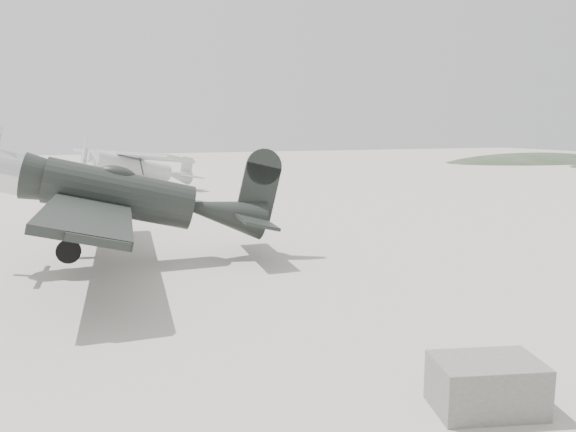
% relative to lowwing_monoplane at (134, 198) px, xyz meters
% --- Properties ---
extents(ground, '(160.00, 160.00, 0.00)m').
position_rel_lowwing_monoplane_xyz_m(ground, '(5.04, -1.71, -2.27)').
color(ground, '#A5A092').
rests_on(ground, ground).
extents(hill_northeast, '(32.00, 16.00, 5.20)m').
position_rel_lowwing_monoplane_xyz_m(hill_northeast, '(55.04, 38.29, -2.27)').
color(hill_northeast, '#2F3B2B').
rests_on(hill_northeast, ground).
extents(lowwing_monoplane, '(9.51, 13.30, 4.29)m').
position_rel_lowwing_monoplane_xyz_m(lowwing_monoplane, '(0.00, 0.00, 0.00)').
color(lowwing_monoplane, black).
rests_on(lowwing_monoplane, ground).
extents(highwing_monoplane, '(9.10, 11.65, 3.42)m').
position_rel_lowwing_monoplane_xyz_m(highwing_monoplane, '(2.15, 20.14, -0.13)').
color(highwing_monoplane, '#9EA1A3').
rests_on(highwing_monoplane, ground).
extents(equipment_block, '(1.96, 1.49, 0.87)m').
position_rel_lowwing_monoplane_xyz_m(equipment_block, '(4.38, -12.56, -1.83)').
color(equipment_block, '#605E59').
rests_on(equipment_block, ground).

